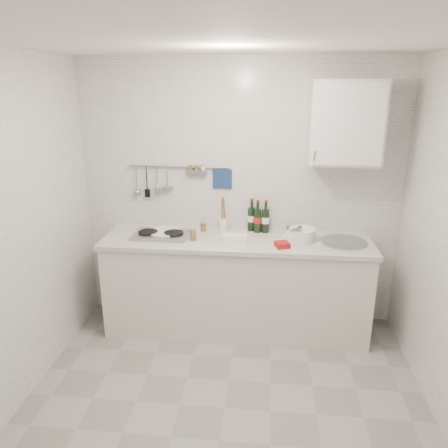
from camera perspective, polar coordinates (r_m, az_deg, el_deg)
name	(u,v)px	position (r m, az deg, el deg)	size (l,w,h in m)	color
floor	(224,408)	(3.48, 0.05, -22.87)	(3.00, 3.00, 0.00)	gray
ceiling	(225,40)	(2.63, 0.07, 22.90)	(3.00, 3.00, 0.00)	silver
back_wall	(239,195)	(4.15, 2.01, 3.75)	(3.00, 0.02, 2.50)	silver
wall_left	(5,241)	(3.31, -26.72, -2.01)	(0.02, 2.80, 2.50)	silver
counter	(237,287)	(4.15, 1.69, -8.27)	(2.44, 0.64, 0.96)	beige
wall_rail	(176,177)	(4.16, -6.27, 6.17)	(0.98, 0.09, 0.34)	#93969B
wall_cabinet	(346,123)	(3.90, 15.60, 12.63)	(0.60, 0.38, 0.70)	beige
plate_stack_hob	(164,233)	(4.09, -7.89, -1.17)	(0.32, 0.31, 0.04)	#507BB5
plate_stack_sink	(300,235)	(3.96, 9.88, -1.42)	(0.30, 0.29, 0.12)	white
wine_bottles	(258,216)	(4.12, 4.48, 1.06)	(0.21, 0.12, 0.31)	black
butter_dish	(234,238)	(3.88, 1.37, -1.88)	(0.22, 0.11, 0.07)	white
strawberry_punnet	(282,245)	(3.79, 7.61, -2.70)	(0.11, 0.11, 0.05)	red
utensil_crock	(223,223)	(4.13, -0.12, 0.09)	(0.08, 0.08, 0.34)	white
jar_a	(203,226)	(4.15, -2.71, -0.33)	(0.06, 0.06, 0.09)	brown
jar_b	(290,229)	(4.12, 8.60, -0.68)	(0.07, 0.07, 0.09)	brown
jar_c	(299,233)	(4.05, 9.81, -1.20)	(0.06, 0.06, 0.07)	brown
jar_d	(193,234)	(3.92, -4.05, -1.37)	(0.06, 0.06, 0.11)	brown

